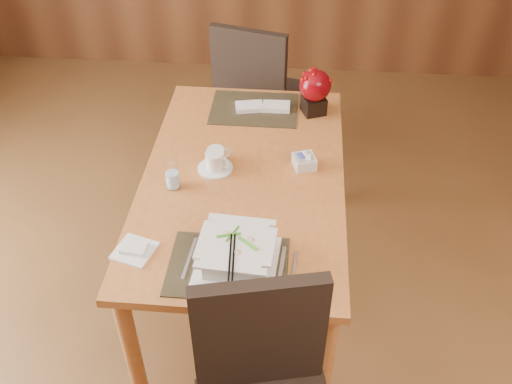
# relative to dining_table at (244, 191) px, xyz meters

# --- Properties ---
(dining_table) EXTENTS (0.90, 1.50, 0.75)m
(dining_table) POSITION_rel_dining_table_xyz_m (0.00, 0.00, 0.00)
(dining_table) COLOR #BC6E34
(dining_table) RESTS_ON ground
(placemat_near) EXTENTS (0.45, 0.33, 0.01)m
(placemat_near) POSITION_rel_dining_table_xyz_m (0.00, -0.55, 0.10)
(placemat_near) COLOR black
(placemat_near) RESTS_ON dining_table
(placemat_far) EXTENTS (0.45, 0.33, 0.01)m
(placemat_far) POSITION_rel_dining_table_xyz_m (0.00, 0.55, 0.10)
(placemat_far) COLOR black
(placemat_far) RESTS_ON dining_table
(soup_setting) EXTENTS (0.32, 0.32, 0.12)m
(soup_setting) POSITION_rel_dining_table_xyz_m (0.03, -0.54, 0.16)
(soup_setting) COLOR silver
(soup_setting) RESTS_ON dining_table
(coffee_cup) EXTENTS (0.16, 0.16, 0.09)m
(coffee_cup) POSITION_rel_dining_table_xyz_m (-0.13, 0.03, 0.14)
(coffee_cup) COLOR silver
(coffee_cup) RESTS_ON dining_table
(water_glass) EXTENTS (0.07, 0.07, 0.15)m
(water_glass) POSITION_rel_dining_table_xyz_m (-0.30, -0.11, 0.17)
(water_glass) COLOR white
(water_glass) RESTS_ON dining_table
(creamer_jug) EXTENTS (0.13, 0.13, 0.07)m
(creamer_jug) POSITION_rel_dining_table_xyz_m (-0.14, 0.09, 0.13)
(creamer_jug) COLOR silver
(creamer_jug) RESTS_ON dining_table
(sugar_caddy) EXTENTS (0.12, 0.12, 0.06)m
(sugar_caddy) POSITION_rel_dining_table_xyz_m (0.27, 0.09, 0.13)
(sugar_caddy) COLOR silver
(sugar_caddy) RESTS_ON dining_table
(berry_decor) EXTENTS (0.16, 0.16, 0.24)m
(berry_decor) POSITION_rel_dining_table_xyz_m (0.31, 0.55, 0.23)
(berry_decor) COLOR black
(berry_decor) RESTS_ON dining_table
(napkins_far) EXTENTS (0.29, 0.13, 0.03)m
(napkins_far) POSITION_rel_dining_table_xyz_m (0.05, 0.55, 0.12)
(napkins_far) COLOR white
(napkins_far) RESTS_ON dining_table
(bread_plate) EXTENTS (0.18, 0.18, 0.01)m
(bread_plate) POSITION_rel_dining_table_xyz_m (-0.37, -0.50, 0.10)
(bread_plate) COLOR silver
(bread_plate) RESTS_ON dining_table
(far_chair) EXTENTS (0.57, 0.57, 1.01)m
(far_chair) POSITION_rel_dining_table_xyz_m (-0.04, 1.06, -0.09)
(far_chair) COLOR black
(far_chair) RESTS_ON ground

